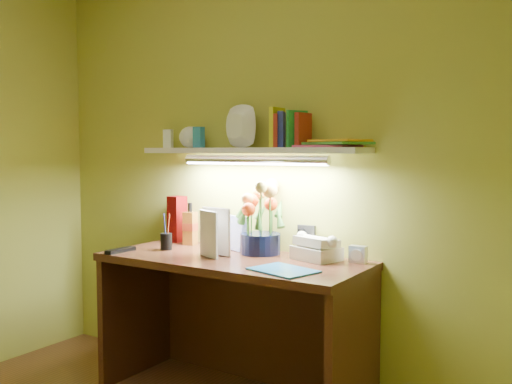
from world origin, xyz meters
TOP-DOWN VIEW (x-y plane):
  - desk at (0.00, 1.20)m, footprint 1.40×0.60m
  - flower_bouquet at (0.07, 1.37)m, footprint 0.30×0.30m
  - telephone at (0.39, 1.38)m, footprint 0.26×0.23m
  - desk_clock at (0.60, 1.41)m, footprint 0.09×0.04m
  - whisky_bottle at (-0.44, 1.40)m, footprint 0.08×0.08m
  - whisky_box at (-0.57, 1.44)m, footprint 0.10×0.10m
  - pen_cup at (-0.44, 1.19)m, footprint 0.07×0.07m
  - art_card at (-0.12, 1.40)m, footprint 0.19×0.11m
  - tv_remote at (-0.60, 1.00)m, footprint 0.06×0.18m
  - blue_folder at (0.39, 1.05)m, footprint 0.33×0.28m
  - desk_book_a at (-0.20, 1.22)m, footprint 0.19×0.04m
  - desk_book_b at (-0.19, 1.18)m, footprint 0.17×0.09m
  - wall_shelf at (-0.01, 1.38)m, footprint 1.32×0.34m

SIDE VIEW (x-z plane):
  - desk at x=0.00m, z-range 0.00..0.75m
  - blue_folder at x=0.39m, z-range 0.75..0.76m
  - tv_remote at x=-0.60m, z-range 0.75..0.77m
  - desk_clock at x=0.60m, z-range 0.75..0.83m
  - telephone at x=0.39m, z-range 0.75..0.88m
  - pen_cup at x=-0.44m, z-range 0.75..0.91m
  - art_card at x=-0.12m, z-range 0.75..0.94m
  - desk_book_b at x=-0.19m, z-range 0.75..0.99m
  - whisky_bottle at x=-0.44m, z-range 0.75..1.00m
  - desk_book_a at x=-0.20m, z-range 0.75..1.00m
  - whisky_box at x=-0.57m, z-range 0.75..1.03m
  - flower_bouquet at x=0.07m, z-range 0.75..1.13m
  - wall_shelf at x=-0.01m, z-range 1.22..1.45m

